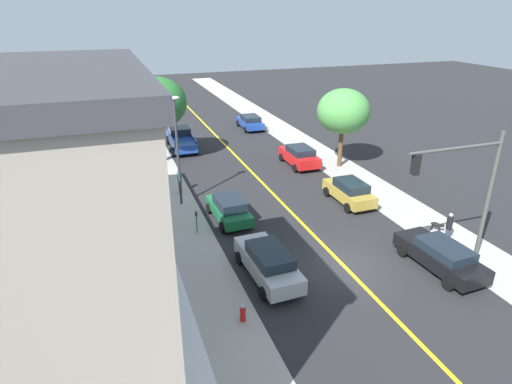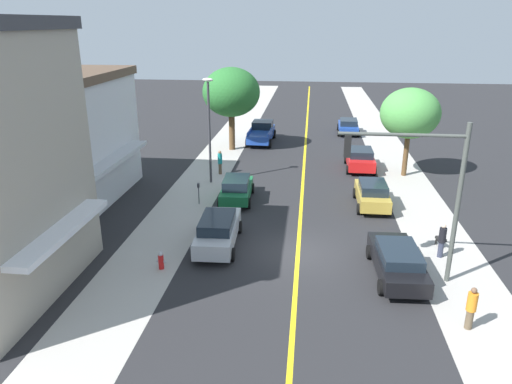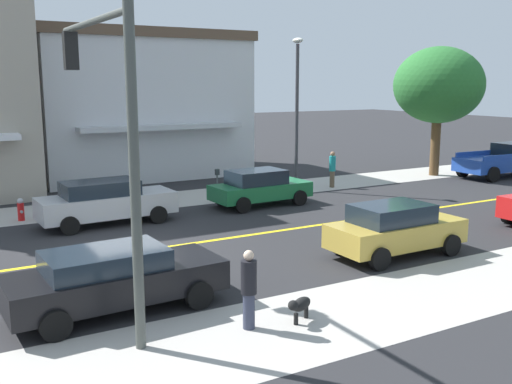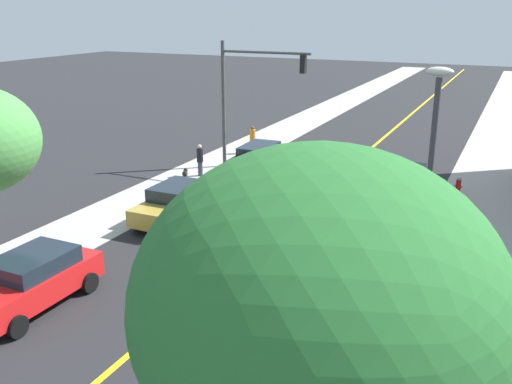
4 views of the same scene
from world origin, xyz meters
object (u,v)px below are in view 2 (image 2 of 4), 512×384
at_px(street_tree_left_near, 410,113).
at_px(silver_sedan_left_curb, 218,230).
at_px(green_sedan_left_curb, 237,188).
at_px(blue_pickup_truck, 262,132).
at_px(fire_hydrant, 161,260).
at_px(red_sedan_right_curb, 360,158).
at_px(blue_sedan_right_curb, 348,126).
at_px(pedestrian_orange_shirt, 471,307).
at_px(street_tree_right_corner, 231,92).
at_px(small_dog, 440,240).
at_px(pedestrian_teal_shirt, 220,162).
at_px(gold_sedan_right_curb, 372,194).
at_px(street_lamp, 209,120).
at_px(pedestrian_black_shirt, 442,239).
at_px(black_sedan_right_curb, 397,261).
at_px(parking_meter, 199,190).
at_px(traffic_light_mast, 423,179).

xyz_separation_m(street_tree_left_near, silver_sedan_left_curb, (-11.09, -12.86, -3.63)).
distance_m(green_sedan_left_curb, blue_pickup_truck, 15.42).
height_order(fire_hydrant, red_sedan_right_curb, red_sedan_right_curb).
xyz_separation_m(green_sedan_left_curb, blue_sedan_right_curb, (8.06, 19.85, -0.02)).
distance_m(blue_sedan_right_curb, pedestrian_orange_shirt, 31.98).
distance_m(street_tree_right_corner, blue_sedan_right_curb, 13.38).
height_order(silver_sedan_left_curb, pedestrian_orange_shirt, pedestrian_orange_shirt).
bearing_deg(small_dog, pedestrian_teal_shirt, -155.37).
height_order(red_sedan_right_curb, blue_pickup_truck, blue_pickup_truck).
distance_m(gold_sedan_right_curb, small_dog, 5.87).
height_order(street_tree_right_corner, gold_sedan_right_curb, street_tree_right_corner).
bearing_deg(blue_pickup_truck, street_lamp, 170.84).
xyz_separation_m(fire_hydrant, red_sedan_right_curb, (10.16, 16.64, 0.41)).
height_order(blue_pickup_truck, small_dog, blue_pickup_truck).
distance_m(pedestrian_teal_shirt, pedestrian_black_shirt, 17.17).
bearing_deg(street_tree_left_near, black_sedan_right_curb, -100.91).
xyz_separation_m(pedestrian_teal_shirt, pedestrian_black_shirt, (12.62, -11.65, -0.05)).
distance_m(green_sedan_left_curb, gold_sedan_right_curb, 8.14).
relative_size(parking_meter, pedestrian_orange_shirt, 0.79).
relative_size(silver_sedan_left_curb, pedestrian_orange_shirt, 2.92).
relative_size(street_tree_left_near, green_sedan_left_curb, 1.47).
xyz_separation_m(street_tree_left_near, gold_sedan_right_curb, (-3.01, -6.57, -3.65)).
distance_m(traffic_light_mast, green_sedan_left_curb, 12.95).
relative_size(parking_meter, black_sedan_right_curb, 0.27).
xyz_separation_m(parking_meter, pedestrian_orange_shirt, (12.43, -11.18, 0.00)).
distance_m(street_tree_right_corner, pedestrian_teal_shirt, 8.19).
bearing_deg(red_sedan_right_curb, pedestrian_black_shirt, -169.57).
bearing_deg(street_tree_right_corner, blue_sedan_right_curb, 35.63).
bearing_deg(green_sedan_left_curb, fire_hydrant, 164.75).
bearing_deg(street_lamp, red_sedan_right_curb, 22.46).
bearing_deg(black_sedan_right_curb, pedestrian_teal_shirt, 34.19).
bearing_deg(black_sedan_right_curb, parking_meter, 51.26).
relative_size(blue_sedan_right_curb, pedestrian_orange_shirt, 2.60).
xyz_separation_m(street_tree_right_corner, small_dog, (13.16, -17.73, -4.48)).
xyz_separation_m(red_sedan_right_curb, pedestrian_black_shirt, (2.49, -14.04, 0.06)).
distance_m(parking_meter, red_sedan_right_curb, 13.36).
xyz_separation_m(fire_hydrant, silver_sedan_left_curb, (2.09, 2.59, 0.41)).
bearing_deg(pedestrian_black_shirt, blue_pickup_truck, 97.90).
bearing_deg(gold_sedan_right_curb, green_sedan_left_curb, 88.86).
bearing_deg(small_dog, blue_pickup_truck, -178.25).
bearing_deg(street_tree_left_near, blue_pickup_truck, 141.30).
distance_m(black_sedan_right_curb, pedestrian_black_shirt, 3.16).
bearing_deg(street_tree_left_near, street_lamp, -166.96).
xyz_separation_m(blue_sedan_right_curb, small_dog, (2.81, -25.15, -0.38)).
distance_m(street_tree_left_near, traffic_light_mast, 15.26).
distance_m(red_sedan_right_curb, silver_sedan_left_curb, 16.20).
bearing_deg(black_sedan_right_curb, fire_hydrant, 90.14).
height_order(street_tree_right_corner, pedestrian_black_shirt, street_tree_right_corner).
height_order(traffic_light_mast, green_sedan_left_curb, traffic_light_mast).
height_order(silver_sedan_left_curb, pedestrian_teal_shirt, pedestrian_teal_shirt).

